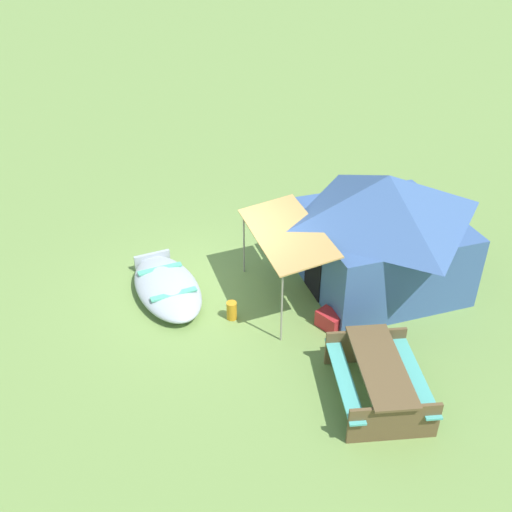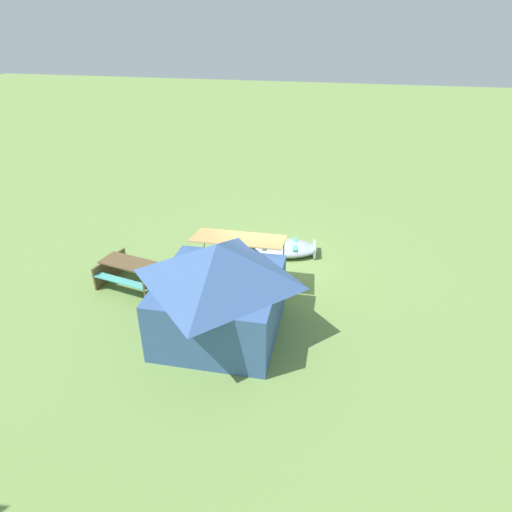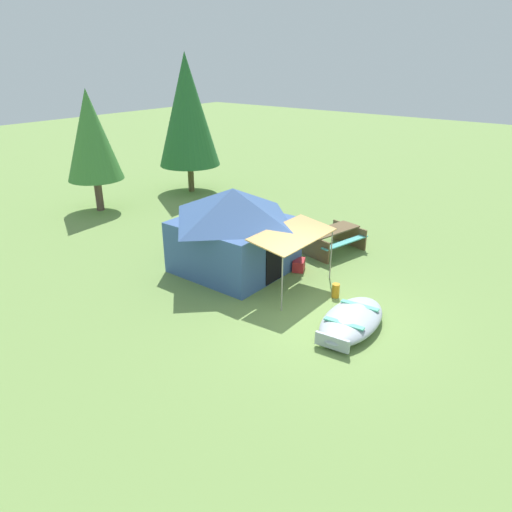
{
  "view_description": "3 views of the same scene",
  "coord_description": "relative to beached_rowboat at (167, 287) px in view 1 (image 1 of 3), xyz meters",
  "views": [
    {
      "loc": [
        9.76,
        -2.18,
        7.3
      ],
      "look_at": [
        0.19,
        0.91,
        0.83
      ],
      "focal_mm": 41.35,
      "sensor_mm": 36.0,
      "label": 1
    },
    {
      "loc": [
        -1.95,
        12.12,
        7.19
      ],
      "look_at": [
        0.26,
        1.08,
        0.92
      ],
      "focal_mm": 31.5,
      "sensor_mm": 36.0,
      "label": 2
    },
    {
      "loc": [
        -9.18,
        -5.11,
        5.97
      ],
      "look_at": [
        -0.27,
        1.86,
        1.15
      ],
      "focal_mm": 33.49,
      "sensor_mm": 36.0,
      "label": 3
    }
  ],
  "objects": [
    {
      "name": "picnic_table",
      "position": [
        3.89,
        2.78,
        0.27
      ],
      "size": [
        2.22,
        1.81,
        0.74
      ],
      "color": "brown",
      "rests_on": "ground_plane"
    },
    {
      "name": "cooler_box",
      "position": [
        1.98,
        2.77,
        -0.04
      ],
      "size": [
        0.58,
        0.5,
        0.33
      ],
      "primitive_type": "cube",
      "rotation": [
        0.0,
        0.0,
        0.44
      ],
      "color": "red",
      "rests_on": "ground_plane"
    },
    {
      "name": "beached_rowboat",
      "position": [
        0.0,
        0.0,
        0.0
      ],
      "size": [
        2.58,
        1.49,
        0.4
      ],
      "color": "#A2ACB5",
      "rests_on": "ground_plane"
    },
    {
      "name": "canvas_cabin_tent",
      "position": [
        0.86,
        4.34,
        1.08
      ],
      "size": [
        3.08,
        4.29,
        2.48
      ],
      "color": "#3C5D98",
      "rests_on": "ground_plane"
    },
    {
      "name": "fuel_can",
      "position": [
        1.14,
        1.06,
        -0.02
      ],
      "size": [
        0.28,
        0.28,
        0.38
      ],
      "primitive_type": "cylinder",
      "rotation": [
        0.0,
        0.0,
        4.14
      ],
      "color": "orange",
      "rests_on": "ground_plane"
    },
    {
      "name": "ground_plane",
      "position": [
        0.17,
        0.9,
        -0.21
      ],
      "size": [
        80.0,
        80.0,
        0.0
      ],
      "primitive_type": "plane",
      "color": "#73944B"
    }
  ]
}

